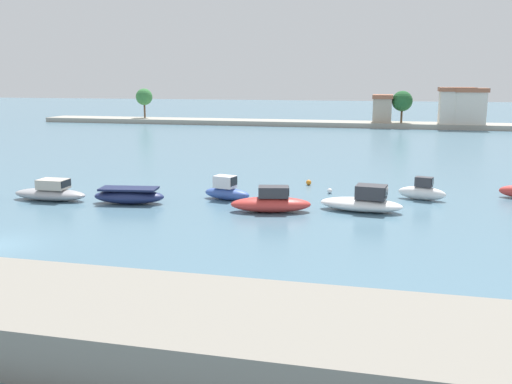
# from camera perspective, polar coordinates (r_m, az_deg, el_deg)

# --- Properties ---
(moored_boat_2) EXTENTS (5.55, 1.89, 1.54)m
(moored_boat_2) POSITION_cam_1_polar(r_m,az_deg,el_deg) (43.17, -19.97, -0.04)
(moored_boat_2) COLOR #9E9EA3
(moored_boat_2) RESTS_ON ground
(moored_boat_3) EXTENTS (5.20, 2.59, 1.12)m
(moored_boat_3) POSITION_cam_1_polar(r_m,az_deg,el_deg) (40.56, -12.66, -0.38)
(moored_boat_3) COLOR navy
(moored_boat_3) RESTS_ON ground
(moored_boat_4) EXTENTS (3.79, 2.10, 1.74)m
(moored_boat_4) POSITION_cam_1_polar(r_m,az_deg,el_deg) (40.86, -2.98, 0.13)
(moored_boat_4) COLOR #3856A8
(moored_boat_4) RESTS_ON ground
(moored_boat_5) EXTENTS (5.54, 2.95, 1.70)m
(moored_boat_5) POSITION_cam_1_polar(r_m,az_deg,el_deg) (37.09, 1.54, -1.06)
(moored_boat_5) COLOR #C63833
(moored_boat_5) RESTS_ON ground
(moored_boat_6) EXTENTS (5.64, 2.70, 1.77)m
(moored_boat_6) POSITION_cam_1_polar(r_m,az_deg,el_deg) (37.90, 10.73, -0.99)
(moored_boat_6) COLOR white
(moored_boat_6) RESTS_ON ground
(moored_boat_7) EXTENTS (3.56, 1.90, 1.67)m
(moored_boat_7) POSITION_cam_1_polar(r_m,az_deg,el_deg) (42.47, 16.39, 0.05)
(moored_boat_7) COLOR white
(moored_boat_7) RESTS_ON ground
(mooring_buoy_0) EXTENTS (0.39, 0.39, 0.39)m
(mooring_buoy_0) POSITION_cam_1_polar(r_m,az_deg,el_deg) (43.40, 7.43, 0.11)
(mooring_buoy_0) COLOR white
(mooring_buoy_0) RESTS_ON ground
(mooring_buoy_3) EXTENTS (0.44, 0.44, 0.44)m
(mooring_buoy_3) POSITION_cam_1_polar(r_m,az_deg,el_deg) (46.63, 5.33, 0.97)
(mooring_buoy_3) COLOR orange
(mooring_buoy_3) RESTS_ON ground
(mooring_buoy_4) EXTENTS (0.41, 0.41, 0.41)m
(mooring_buoy_4) POSITION_cam_1_polar(r_m,az_deg,el_deg) (49.75, 16.98, 1.15)
(mooring_buoy_4) COLOR white
(mooring_buoy_4) RESTS_ON ground
(distant_shoreline) EXTENTS (95.24, 6.91, 7.08)m
(distant_shoreline) POSITION_cam_1_polar(r_m,az_deg,el_deg) (104.70, 8.53, 7.69)
(distant_shoreline) COLOR #9E998C
(distant_shoreline) RESTS_ON ground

